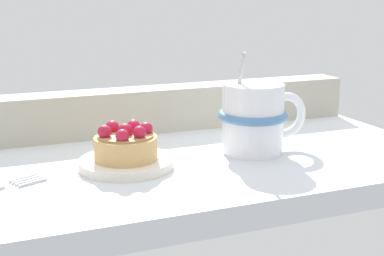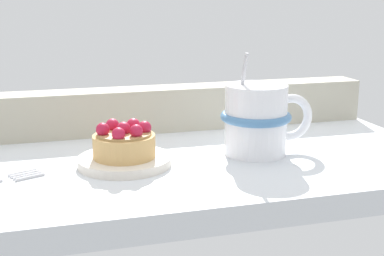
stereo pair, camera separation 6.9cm
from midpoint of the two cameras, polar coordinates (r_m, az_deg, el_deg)
name	(u,v)px [view 2 (the right image)]	position (r cm, az deg, el deg)	size (l,w,h in cm)	color
ground_plane	(178,168)	(71.39, 1.28, -4.26)	(70.61, 35.84, 3.05)	silver
window_rail_back	(153,109)	(84.25, -1.78, 1.99)	(69.20, 5.47, 6.62)	#B2AD99
dessert_plate	(125,161)	(67.53, -4.21, -3.56)	(11.59, 11.59, 1.11)	silver
raspberry_tart	(124,142)	(66.87, -4.23, -1.55)	(7.72, 7.72, 4.52)	tan
coffee_mug	(258,119)	(72.25, 9.66, 0.90)	(12.86, 9.34, 13.57)	white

